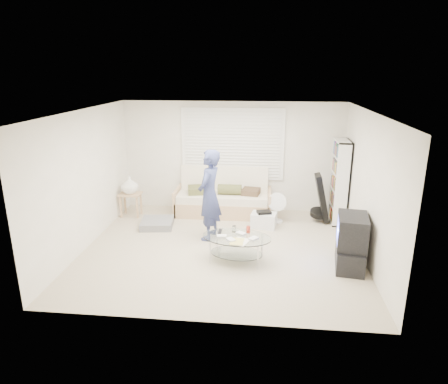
# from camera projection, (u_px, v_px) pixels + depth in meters

# --- Properties ---
(ground) EXTENTS (5.00, 5.00, 0.00)m
(ground) POSITION_uv_depth(u_px,v_px,m) (222.00, 249.00, 7.37)
(ground) COLOR #B4A48C
(ground) RESTS_ON ground
(room_shell) EXTENTS (5.02, 4.52, 2.51)m
(room_shell) POSITION_uv_depth(u_px,v_px,m) (225.00, 157.00, 7.35)
(room_shell) COLOR silver
(room_shell) RESTS_ON ground
(window_blinds) EXTENTS (2.32, 0.08, 1.62)m
(window_blinds) POSITION_uv_depth(u_px,v_px,m) (232.00, 144.00, 9.01)
(window_blinds) COLOR silver
(window_blinds) RESTS_ON ground
(futon_sofa) EXTENTS (2.15, 0.87, 1.05)m
(futon_sofa) POSITION_uv_depth(u_px,v_px,m) (223.00, 199.00, 9.07)
(futon_sofa) COLOR tan
(futon_sofa) RESTS_ON ground
(grey_floor_pillow) EXTENTS (0.73, 0.73, 0.15)m
(grey_floor_pillow) POSITION_uv_depth(u_px,v_px,m) (157.00, 223.00, 8.39)
(grey_floor_pillow) COLOR slate
(grey_floor_pillow) RESTS_ON ground
(side_table) EXTENTS (0.47, 0.38, 0.93)m
(side_table) POSITION_uv_depth(u_px,v_px,m) (130.00, 187.00, 8.83)
(side_table) COLOR tan
(side_table) RESTS_ON ground
(bookshelf) EXTENTS (0.28, 0.75, 1.78)m
(bookshelf) POSITION_uv_depth(u_px,v_px,m) (339.00, 182.00, 8.46)
(bookshelf) COLOR white
(bookshelf) RESTS_ON ground
(guitar_case) EXTENTS (0.40, 0.39, 1.04)m
(guitar_case) POSITION_uv_depth(u_px,v_px,m) (321.00, 201.00, 8.54)
(guitar_case) COLOR black
(guitar_case) RESTS_ON ground
(floor_fan) EXTENTS (0.41, 0.27, 0.67)m
(floor_fan) POSITION_uv_depth(u_px,v_px,m) (277.00, 205.00, 8.55)
(floor_fan) COLOR white
(floor_fan) RESTS_ON ground
(storage_bin) EXTENTS (0.56, 0.43, 0.35)m
(storage_bin) POSITION_uv_depth(u_px,v_px,m) (264.00, 220.00, 8.34)
(storage_bin) COLOR white
(storage_bin) RESTS_ON ground
(tv_unit) EXTENTS (0.56, 0.89, 0.91)m
(tv_unit) POSITION_uv_depth(u_px,v_px,m) (351.00, 242.00, 6.57)
(tv_unit) COLOR black
(tv_unit) RESTS_ON ground
(coffee_table) EXTENTS (1.28, 0.91, 0.56)m
(coffee_table) POSITION_uv_depth(u_px,v_px,m) (237.00, 241.00, 6.83)
(coffee_table) COLOR silver
(coffee_table) RESTS_ON ground
(standing_person) EXTENTS (0.57, 0.73, 1.76)m
(standing_person) POSITION_uv_depth(u_px,v_px,m) (209.00, 195.00, 7.59)
(standing_person) COLOR navy
(standing_person) RESTS_ON ground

